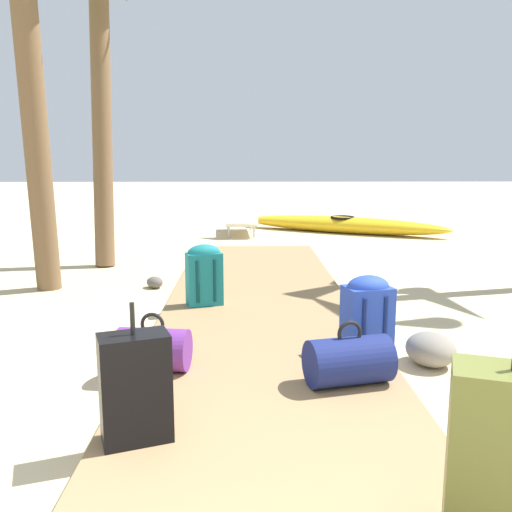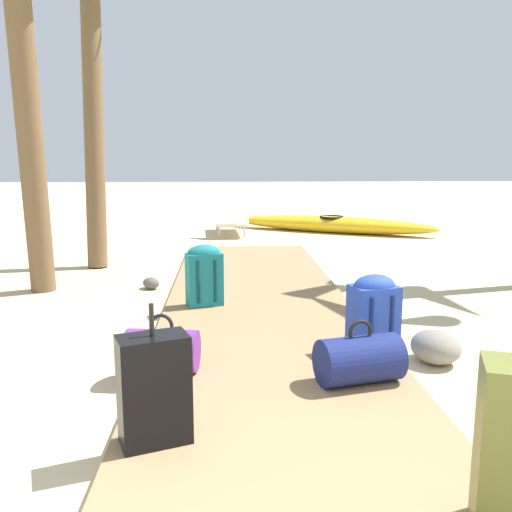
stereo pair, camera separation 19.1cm
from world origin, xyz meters
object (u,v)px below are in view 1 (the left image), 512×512
(duffel_bag_navy, at_px, (349,361))
(duffel_bag_purple, at_px, (153,349))
(lounge_chair, at_px, (241,218))
(kayak, at_px, (342,225))
(backpack_teal, at_px, (204,273))
(suitcase_olive, at_px, (507,459))
(backpack_blue, at_px, (367,313))
(suitcase_black, at_px, (135,388))

(duffel_bag_navy, distance_m, duffel_bag_purple, 1.29)
(lounge_chair, distance_m, kayak, 2.06)
(duffel_bag_purple, height_order, kayak, duffel_bag_purple)
(backpack_teal, bearing_deg, duffel_bag_purple, -97.60)
(kayak, bearing_deg, backpack_teal, -112.25)
(duffel_bag_purple, bearing_deg, suitcase_olive, -47.69)
(duffel_bag_purple, bearing_deg, backpack_teal, 82.40)
(backpack_blue, distance_m, backpack_teal, 1.87)
(lounge_chair, bearing_deg, backpack_blue, -81.84)
(suitcase_olive, relative_size, kayak, 0.19)
(suitcase_olive, distance_m, kayak, 9.13)
(duffel_bag_purple, xyz_separation_m, backpack_teal, (0.22, 1.65, 0.17))
(duffel_bag_purple, xyz_separation_m, lounge_chair, (0.52, 7.12, 0.10))
(duffel_bag_purple, height_order, backpack_teal, backpack_teal)
(backpack_blue, bearing_deg, backpack_teal, 133.01)
(suitcase_black, relative_size, lounge_chair, 0.47)
(duffel_bag_purple, relative_size, backpack_teal, 0.86)
(suitcase_olive, relative_size, backpack_blue, 1.34)
(kayak, bearing_deg, duffel_bag_navy, -99.58)
(duffel_bag_navy, bearing_deg, duffel_bag_purple, 168.43)
(duffel_bag_navy, distance_m, lounge_chair, 7.42)
(duffel_bag_navy, height_order, suitcase_olive, suitcase_olive)
(kayak, bearing_deg, suitcase_olive, -96.23)
(suitcase_black, bearing_deg, lounge_chair, 86.83)
(duffel_bag_navy, height_order, kayak, duffel_bag_navy)
(suitcase_olive, bearing_deg, duffel_bag_navy, 101.45)
(suitcase_black, xyz_separation_m, kayak, (2.48, 8.29, -0.20))
(lounge_chair, bearing_deg, duffel_bag_purple, -94.15)
(suitcase_black, xyz_separation_m, duffel_bag_purple, (-0.07, 0.93, -0.13))
(duffel_bag_purple, height_order, lounge_chair, lounge_chair)
(backpack_blue, relative_size, kayak, 0.14)
(suitcase_olive, distance_m, backpack_blue, 2.00)
(backpack_teal, xyz_separation_m, kayak, (2.33, 5.70, -0.23))
(duffel_bag_purple, xyz_separation_m, kayak, (2.55, 7.35, -0.06))
(duffel_bag_navy, bearing_deg, suitcase_olive, -78.55)
(kayak, bearing_deg, suitcase_black, -106.68)
(suitcase_olive, xyz_separation_m, backpack_blue, (-0.07, 2.00, -0.03))
(lounge_chair, bearing_deg, duffel_bag_navy, -84.18)
(suitcase_black, xyz_separation_m, lounge_chair, (0.45, 8.05, -0.03))
(backpack_blue, bearing_deg, suitcase_olive, -88.11)
(duffel_bag_purple, relative_size, backpack_blue, 0.87)
(backpack_blue, bearing_deg, kayak, 81.51)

